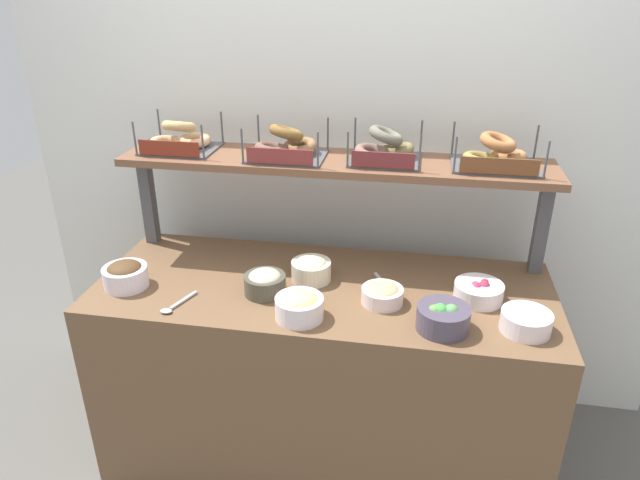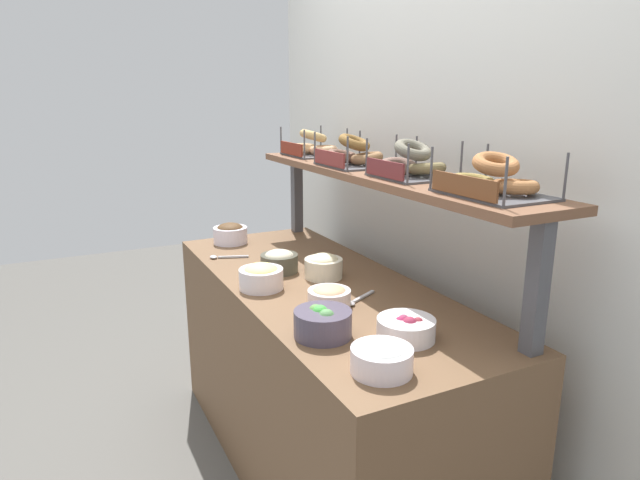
{
  "view_description": "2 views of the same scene",
  "coord_description": "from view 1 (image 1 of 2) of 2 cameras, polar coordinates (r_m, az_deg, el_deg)",
  "views": [
    {
      "loc": [
        0.33,
        -1.91,
        1.96
      ],
      "look_at": [
        -0.03,
        0.08,
        1.01
      ],
      "focal_mm": 32.1,
      "sensor_mm": 36.0,
      "label": 1
    },
    {
      "loc": [
        1.86,
        -0.93,
        1.58
      ],
      "look_at": [
        -0.03,
        0.01,
        1.02
      ],
      "focal_mm": 30.84,
      "sensor_mm": 36.0,
      "label": 2
    }
  ],
  "objects": [
    {
      "name": "bagel_basket_everything",
      "position": [
        2.29,
        17.11,
        8.03
      ],
      "size": [
        0.33,
        0.26,
        0.14
      ],
      "color": "#4C4C51",
      "rests_on": "upper_shelf"
    },
    {
      "name": "serving_spoon_by_edge",
      "position": [
        2.22,
        6.69,
        -4.69
      ],
      "size": [
        0.1,
        0.16,
        0.01
      ],
      "color": "#B7B7BC",
      "rests_on": "deli_counter"
    },
    {
      "name": "bowl_tuna_salad",
      "position": [
        2.17,
        -5.52,
        -4.21
      ],
      "size": [
        0.16,
        0.16,
        0.1
      ],
      "color": "#484638",
      "rests_on": "deli_counter"
    },
    {
      "name": "bowl_potato_salad",
      "position": [
        2.25,
        -0.88,
        -2.86
      ],
      "size": [
        0.16,
        0.16,
        0.1
      ],
      "color": "beige",
      "rests_on": "deli_counter"
    },
    {
      "name": "shelf_riser_left",
      "position": [
        2.63,
        -16.74,
        3.88
      ],
      "size": [
        0.05,
        0.05,
        0.4
      ],
      "primitive_type": "cube",
      "color": "#4C4C51",
      "rests_on": "deli_counter"
    },
    {
      "name": "back_wall",
      "position": [
        2.59,
        2.41,
        8.18
      ],
      "size": [
        2.97,
        0.06,
        2.4
      ],
      "primitive_type": "cube",
      "color": "silver",
      "rests_on": "ground_plane"
    },
    {
      "name": "bowl_veggie_mix",
      "position": [
        2.0,
        12.16,
        -7.56
      ],
      "size": [
        0.18,
        0.18,
        0.1
      ],
      "color": "#4C4456",
      "rests_on": "deli_counter"
    },
    {
      "name": "bowl_cream_cheese",
      "position": [
        2.07,
        19.87,
        -7.47
      ],
      "size": [
        0.17,
        0.17,
        0.09
      ],
      "color": "white",
      "rests_on": "deli_counter"
    },
    {
      "name": "bowl_lox_spread",
      "position": [
        2.12,
        6.23,
        -5.36
      ],
      "size": [
        0.15,
        0.15,
        0.08
      ],
      "color": "white",
      "rests_on": "deli_counter"
    },
    {
      "name": "serving_spoon_near_plate",
      "position": [
        2.15,
        -14.35,
        -6.4
      ],
      "size": [
        0.08,
        0.17,
        0.01
      ],
      "color": "#B7B7BC",
      "rests_on": "deli_counter"
    },
    {
      "name": "deli_counter",
      "position": [
        2.47,
        0.27,
        -13.18
      ],
      "size": [
        1.77,
        0.7,
        0.85
      ],
      "primitive_type": "cube",
      "color": "brown",
      "rests_on": "ground_plane"
    },
    {
      "name": "upper_shelf",
      "position": [
        2.31,
        1.48,
        7.73
      ],
      "size": [
        1.73,
        0.32,
        0.03
      ],
      "primitive_type": "cube",
      "color": "brown",
      "rests_on": "shelf_riser_left"
    },
    {
      "name": "bagel_basket_cinnamon_raisin",
      "position": [
        2.31,
        -3.41,
        9.35
      ],
      "size": [
        0.31,
        0.27,
        0.14
      ],
      "color": "#4C4C51",
      "rests_on": "upper_shelf"
    },
    {
      "name": "bowl_egg_salad",
      "position": [
        2.01,
        -2.08,
        -6.54
      ],
      "size": [
        0.17,
        0.17,
        0.1
      ],
      "color": "white",
      "rests_on": "deli_counter"
    },
    {
      "name": "shelf_riser_right",
      "position": [
        2.41,
        21.22,
        1.28
      ],
      "size": [
        0.05,
        0.05,
        0.4
      ],
      "primitive_type": "cube",
      "color": "#4C4C51",
      "rests_on": "deli_counter"
    },
    {
      "name": "bagel_basket_plain",
      "position": [
        2.48,
        -13.81,
        9.71
      ],
      "size": [
        0.3,
        0.26,
        0.14
      ],
      "color": "#4C4C51",
      "rests_on": "upper_shelf"
    },
    {
      "name": "bowl_beet_salad",
      "position": [
        2.2,
        15.54,
        -4.98
      ],
      "size": [
        0.18,
        0.18,
        0.08
      ],
      "color": "white",
      "rests_on": "deli_counter"
    },
    {
      "name": "ground_plane",
      "position": [
        2.75,
        0.25,
        -20.13
      ],
      "size": [
        8.0,
        8.0,
        0.0
      ],
      "primitive_type": "plane",
      "color": "#595651"
    },
    {
      "name": "bowl_chocolate_spread",
      "position": [
        2.33,
        -18.84,
        -3.28
      ],
      "size": [
        0.17,
        0.17,
        0.1
      ],
      "color": "white",
      "rests_on": "deli_counter"
    },
    {
      "name": "bagel_basket_poppy",
      "position": [
        2.27,
        6.49,
        9.01
      ],
      "size": [
        0.28,
        0.24,
        0.15
      ],
      "color": "#4C4C51",
      "rests_on": "upper_shelf"
    }
  ]
}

